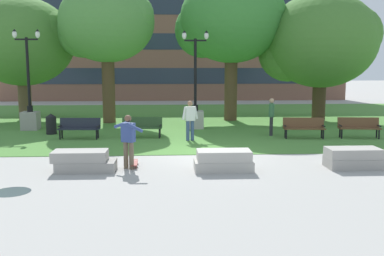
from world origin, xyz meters
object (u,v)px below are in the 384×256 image
at_px(skateboard, 134,164).
at_px(park_bench_near_left, 142,126).
at_px(trash_bin, 51,124).
at_px(person_bystander_far_lawn, 190,118).
at_px(park_bench_far_right, 359,126).
at_px(concrete_block_right, 354,158).
at_px(concrete_block_left, 224,161).
at_px(park_bench_near_right, 304,126).
at_px(lamp_post_left, 195,109).
at_px(lamp_post_center, 30,110).
at_px(concrete_block_center, 84,161).
at_px(person_bystander_near_lawn, 271,115).
at_px(person_skateboarder, 128,138).
at_px(park_bench_far_left, 80,127).

height_order(skateboard, park_bench_near_left, park_bench_near_left).
height_order(trash_bin, person_bystander_far_lawn, person_bystander_far_lawn).
bearing_deg(park_bench_far_right, concrete_block_right, -114.54).
bearing_deg(trash_bin, skateboard, -57.33).
height_order(concrete_block_left, person_bystander_far_lawn, person_bystander_far_lawn).
xyz_separation_m(concrete_block_left, skateboard, (-2.81, 0.74, -0.22)).
height_order(concrete_block_left, park_bench_near_right, park_bench_near_right).
bearing_deg(lamp_post_left, park_bench_far_right, -25.23).
distance_m(lamp_post_center, trash_bin, 2.09).
distance_m(concrete_block_center, concrete_block_left, 4.33).
relative_size(concrete_block_left, person_bystander_near_lawn, 1.05).
height_order(park_bench_far_right, person_bystander_near_lawn, person_bystander_near_lawn).
bearing_deg(person_bystander_far_lawn, concrete_block_right, -46.75).
bearing_deg(concrete_block_left, person_bystander_near_lawn, 65.48).
bearing_deg(trash_bin, lamp_post_center, 133.25).
relative_size(person_skateboarder, person_bystander_near_lawn, 1.00).
relative_size(lamp_post_center, lamp_post_left, 1.01).
relative_size(park_bench_near_right, park_bench_far_right, 1.00).
height_order(concrete_block_left, trash_bin, trash_bin).
relative_size(skateboard, park_bench_near_right, 0.56).
bearing_deg(concrete_block_center, skateboard, 20.53).
relative_size(concrete_block_center, lamp_post_left, 0.39).
distance_m(person_skateboarder, skateboard, 0.97).
bearing_deg(park_bench_far_right, park_bench_near_left, 176.03).
relative_size(park_bench_near_left, lamp_post_center, 0.37).
xyz_separation_m(park_bench_near_right, trash_bin, (-11.47, 1.78, -0.04)).
bearing_deg(person_skateboarder, concrete_block_center, -170.33).
bearing_deg(lamp_post_center, person_skateboarder, -56.97).
relative_size(skateboard, lamp_post_left, 0.21).
height_order(park_bench_far_left, person_bystander_near_lawn, person_bystander_near_lawn).
height_order(park_bench_near_left, lamp_post_center, lamp_post_center).
bearing_deg(person_bystander_far_lawn, park_bench_far_left, 171.18).
relative_size(skateboard, person_bystander_near_lawn, 0.60).
height_order(park_bench_far_right, person_bystander_far_lawn, person_bystander_far_lawn).
bearing_deg(concrete_block_right, park_bench_near_left, 138.65).
xyz_separation_m(trash_bin, person_bystander_far_lawn, (6.41, -2.12, 0.48)).
height_order(concrete_block_center, park_bench_far_left, park_bench_far_left).
distance_m(person_skateboarder, person_bystander_near_lawn, 8.62).
xyz_separation_m(park_bench_far_left, person_bystander_near_lawn, (8.62, 0.42, 0.44)).
bearing_deg(person_bystander_far_lawn, person_bystander_near_lawn, 17.15).
relative_size(person_skateboarder, person_bystander_far_lawn, 1.00).
height_order(park_bench_near_right, person_bystander_near_lawn, person_bystander_near_lawn).
bearing_deg(person_bystander_near_lawn, lamp_post_left, 143.88).
bearing_deg(person_bystander_far_lawn, person_skateboarder, -113.48).
distance_m(park_bench_far_right, person_bystander_far_lawn, 7.54).
distance_m(skateboard, trash_bin, 8.11).
xyz_separation_m(concrete_block_right, park_bench_far_right, (2.54, 5.57, 0.23)).
xyz_separation_m(skateboard, park_bench_near_right, (7.09, 5.04, 0.45)).
xyz_separation_m(concrete_block_center, park_bench_near_left, (1.45, 6.22, 0.23)).
xyz_separation_m(concrete_block_left, person_bystander_far_lawn, (-0.77, 5.44, 0.68)).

